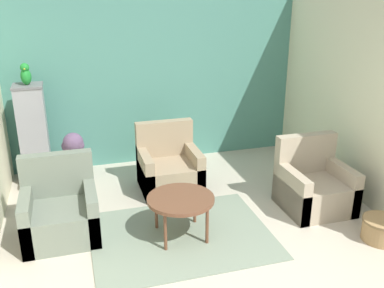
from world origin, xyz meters
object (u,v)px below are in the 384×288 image
(coffee_table, at_px, (181,201))
(armchair_left, at_px, (60,213))
(armchair_right, at_px, (314,187))
(birdcage, at_px, (34,138))
(wicker_basket, at_px, (382,229))
(parrot, at_px, (26,75))
(armchair_middle, at_px, (169,169))
(potted_plant, at_px, (74,154))

(coffee_table, relative_size, armchair_left, 0.83)
(coffee_table, height_order, armchair_left, armchair_left)
(armchair_right, distance_m, birdcage, 3.75)
(armchair_right, relative_size, wicker_basket, 2.07)
(armchair_left, xyz_separation_m, armchair_right, (3.01, -0.21, 0.00))
(birdcage, height_order, parrot, parrot)
(parrot, bearing_deg, armchair_middle, -21.87)
(armchair_right, distance_m, armchair_middle, 1.90)
(armchair_middle, bearing_deg, parrot, 158.13)
(parrot, distance_m, potted_plant, 1.23)
(coffee_table, xyz_separation_m, wicker_basket, (2.07, -0.69, -0.30))
(coffee_table, xyz_separation_m, potted_plant, (-1.06, 1.79, -0.02))
(armchair_left, xyz_separation_m, birdcage, (-0.30, 1.53, 0.39))
(coffee_table, bearing_deg, armchair_middle, 82.42)
(armchair_middle, distance_m, birdcage, 1.89)
(armchair_middle, relative_size, parrot, 3.02)
(armchair_middle, bearing_deg, wicker_basket, -45.21)
(potted_plant, xyz_separation_m, wicker_basket, (3.12, -2.48, -0.28))
(armchair_left, relative_size, parrot, 3.02)
(birdcage, xyz_separation_m, wicker_basket, (3.62, -2.61, -0.53))
(coffee_table, bearing_deg, wicker_basket, -18.41)
(armchair_left, bearing_deg, wicker_basket, -17.97)
(coffee_table, height_order, parrot, parrot)
(coffee_table, distance_m, parrot, 2.70)
(birdcage, relative_size, wicker_basket, 3.29)
(birdcage, xyz_separation_m, potted_plant, (0.50, -0.12, -0.25))
(parrot, distance_m, wicker_basket, 4.68)
(coffee_table, bearing_deg, parrot, 129.03)
(coffee_table, bearing_deg, potted_plant, 120.48)
(armchair_middle, xyz_separation_m, birdcage, (-1.72, 0.69, 0.39))
(armchair_left, distance_m, armchair_right, 3.01)
(birdcage, relative_size, parrot, 4.80)
(armchair_right, relative_size, birdcage, 0.63)
(armchair_middle, distance_m, potted_plant, 1.35)
(armchair_right, xyz_separation_m, parrot, (-3.30, 1.74, 1.25))
(armchair_left, xyz_separation_m, armchair_middle, (1.42, 0.84, 0.00))
(armchair_left, relative_size, birdcage, 0.63)
(armchair_right, bearing_deg, armchair_left, 175.99)
(armchair_middle, height_order, birdcage, birdcage)
(armchair_right, height_order, potted_plant, armchair_right)
(armchair_middle, height_order, wicker_basket, armchair_middle)
(armchair_middle, bearing_deg, armchair_left, -149.46)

